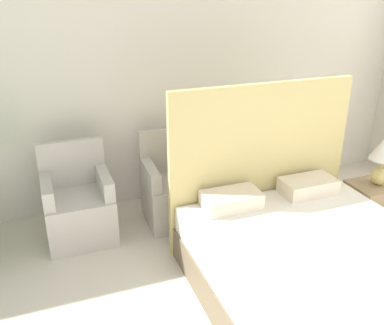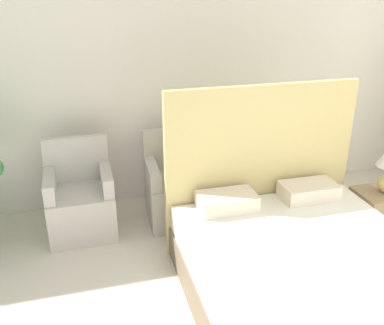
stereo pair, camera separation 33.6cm
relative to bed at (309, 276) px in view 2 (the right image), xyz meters
name	(u,v)px [view 2 (the right image)]	position (x,y,z in m)	size (l,w,h in m)	color
wall_back	(180,68)	(-0.44, 2.14, 1.15)	(10.00, 0.06, 2.90)	silver
bed	(309,276)	(0.00, 0.00, 0.00)	(1.74, 2.14, 1.51)	brown
armchair_near_window_left	(81,205)	(-1.59, 1.55, 0.00)	(0.62, 0.58, 0.91)	#B7B2A8
armchair_near_window_right	(178,193)	(-0.62, 1.55, 0.00)	(0.64, 0.60, 0.91)	#B7B2A8
nightstand	(382,214)	(1.19, 0.72, -0.06)	(0.54, 0.38, 0.48)	#937A56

